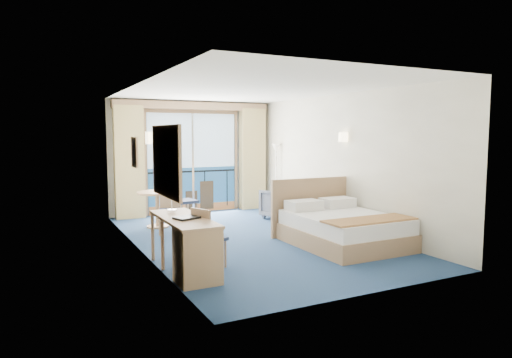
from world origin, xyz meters
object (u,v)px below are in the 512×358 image
object	(u,v)px
desk_chair	(206,235)
round_table	(157,200)
table_chair_a	(180,197)
desk	(194,249)
nightstand	(319,214)
floor_lamp	(276,160)
table_chair_b	(170,206)
armchair	(281,204)
bed	(341,227)

from	to	relation	value
desk_chair	round_table	bearing A→B (deg)	-25.42
desk_chair	table_chair_a	world-z (taller)	table_chair_a
desk	desk_chair	size ratio (longest dim) A/B	1.85
nightstand	floor_lamp	distance (m)	2.26
round_table	table_chair_b	xyz separation A→B (m)	(0.07, -0.66, -0.03)
desk_chair	floor_lamp	bearing A→B (deg)	-63.32
desk	armchair	bearing A→B (deg)	45.87
armchair	desk_chair	size ratio (longest dim) A/B	0.85
floor_lamp	desk	world-z (taller)	floor_lamp
desk	table_chair_a	world-z (taller)	table_chair_a
floor_lamp	round_table	bearing A→B (deg)	-168.90
desk_chair	table_chair_a	xyz separation A→B (m)	(0.58, 3.07, 0.11)
floor_lamp	table_chair_b	size ratio (longest dim) A/B	1.78
floor_lamp	desk_chair	size ratio (longest dim) A/B	1.91
table_chair_a	desk_chair	bearing A→B (deg)	158.28
table_chair_b	desk_chair	bearing A→B (deg)	-71.84
floor_lamp	table_chair_a	size ratio (longest dim) A/B	1.55
table_chair_b	floor_lamp	bearing A→B (deg)	45.45
desk	floor_lamp	bearing A→B (deg)	49.70
bed	round_table	size ratio (longest dim) A/B	2.50
round_table	table_chair_a	xyz separation A→B (m)	(0.43, -0.15, 0.05)
nightstand	desk	size ratio (longest dim) A/B	0.30
table_chair_b	bed	bearing A→B (deg)	-20.61
table_chair_a	table_chair_b	bearing A→B (deg)	133.06
floor_lamp	table_chair_a	xyz separation A→B (m)	(-2.70, -0.77, -0.66)
nightstand	armchair	bearing A→B (deg)	105.86
armchair	floor_lamp	distance (m)	1.38
round_table	desk_chair	bearing A→B (deg)	-92.57
floor_lamp	desk	bearing A→B (deg)	-130.30
desk	table_chair_b	distance (m)	3.01
nightstand	desk	distance (m)	4.15
armchair	table_chair_a	size ratio (longest dim) A/B	0.69
floor_lamp	nightstand	bearing A→B (deg)	-92.52
desk	desk_chair	world-z (taller)	desk_chair
bed	table_chair_a	xyz separation A→B (m)	(-2.02, 2.76, 0.31)
desk_chair	table_chair_b	bearing A→B (deg)	-27.60
desk_chair	round_table	distance (m)	3.23
bed	desk_chair	world-z (taller)	bed
table_chair_b	round_table	bearing A→B (deg)	118.91
desk_chair	table_chair_b	xyz separation A→B (m)	(0.21, 2.57, 0.03)
bed	desk_chair	bearing A→B (deg)	-173.19
nightstand	armchair	size ratio (longest dim) A/B	0.66
desk	round_table	xyz separation A→B (m)	(0.46, 3.62, 0.14)
nightstand	desk_chair	distance (m)	3.69
armchair	bed	bearing A→B (deg)	63.58
bed	table_chair_b	distance (m)	3.29
table_chair_a	table_chair_b	distance (m)	0.63
desk_chair	round_table	size ratio (longest dim) A/B	1.07
floor_lamp	round_table	xyz separation A→B (m)	(-3.13, -0.61, -0.71)
bed	table_chair_b	world-z (taller)	bed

